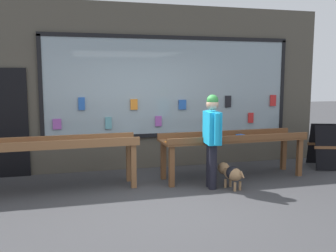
# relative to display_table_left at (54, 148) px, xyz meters

# --- Properties ---
(ground_plane) EXTENTS (40.00, 40.00, 0.00)m
(ground_plane) POSITION_rel_display_table_left_xyz_m (1.64, -1.14, -0.73)
(ground_plane) COLOR #38383A
(shopfront_facade) EXTENTS (8.28, 0.29, 3.41)m
(shopfront_facade) POSITION_rel_display_table_left_xyz_m (1.65, 1.25, 0.96)
(shopfront_facade) COLOR #4C473D
(shopfront_facade) RESTS_ON ground_plane
(display_table_left) EXTENTS (2.83, 0.70, 0.91)m
(display_table_left) POSITION_rel_display_table_left_xyz_m (0.00, 0.00, 0.00)
(display_table_left) COLOR brown
(display_table_left) RESTS_ON ground_plane
(display_table_right) EXTENTS (2.83, 0.78, 0.87)m
(display_table_right) POSITION_rel_display_table_left_xyz_m (3.27, 0.00, -0.03)
(display_table_right) COLOR brown
(display_table_right) RESTS_ON ground_plane
(person_browsing) EXTENTS (0.26, 0.65, 1.63)m
(person_browsing) POSITION_rel_display_table_left_xyz_m (2.63, -0.54, 0.22)
(person_browsing) COLOR black
(person_browsing) RESTS_ON ground_plane
(small_dog) EXTENTS (0.35, 0.61, 0.42)m
(small_dog) POSITION_rel_display_table_left_xyz_m (2.95, -0.65, -0.46)
(small_dog) COLOR #99724C
(small_dog) RESTS_ON ground_plane
(sandwich_board_sign) EXTENTS (0.73, 0.86, 0.92)m
(sandwich_board_sign) POSITION_rel_display_table_left_xyz_m (5.51, 0.25, -0.26)
(sandwich_board_sign) COLOR black
(sandwich_board_sign) RESTS_ON ground_plane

